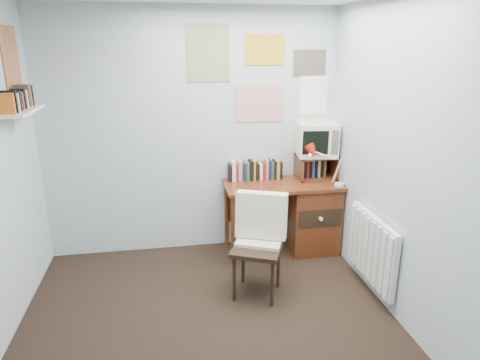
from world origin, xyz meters
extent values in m
plane|color=black|center=(0.00, 0.00, 0.00)|extent=(3.50, 3.50, 0.00)
cube|color=#AABAC2|center=(0.00, 1.75, 1.25)|extent=(3.00, 0.02, 2.50)
cube|color=#AABAC2|center=(1.50, 0.00, 1.25)|extent=(0.02, 3.50, 2.50)
cube|color=#5E2B15|center=(0.90, 1.48, 0.74)|extent=(1.20, 0.55, 0.03)
cube|color=#5E2B15|center=(1.23, 1.48, 0.36)|extent=(0.50, 0.50, 0.72)
cylinder|color=#5E2B15|center=(0.34, 1.24, 0.36)|extent=(0.04, 0.04, 0.72)
cylinder|color=#5E2B15|center=(0.34, 1.71, 0.36)|extent=(0.04, 0.04, 0.72)
cube|color=#5E2B15|center=(0.65, 1.73, 0.42)|extent=(0.64, 0.02, 0.30)
cube|color=black|center=(0.46, 0.68, 0.44)|extent=(0.58, 0.58, 0.88)
cube|color=red|center=(1.44, 1.29, 0.94)|extent=(0.28, 0.25, 0.37)
cube|color=#5E2B15|center=(1.29, 1.59, 0.89)|extent=(0.40, 0.30, 0.25)
cube|color=beige|center=(1.29, 1.61, 1.20)|extent=(0.45, 0.42, 0.38)
cube|color=#5E2B15|center=(0.66, 1.66, 0.87)|extent=(0.60, 0.14, 0.22)
cube|color=white|center=(1.46, 0.55, 0.42)|extent=(0.09, 0.80, 0.60)
cube|color=white|center=(-1.40, 1.10, 1.62)|extent=(0.20, 0.62, 0.24)
cube|color=white|center=(0.70, 1.74, 1.85)|extent=(1.20, 0.01, 0.90)
cube|color=white|center=(-1.49, 1.10, 2.00)|extent=(0.01, 0.70, 0.60)
camera|label=1|loc=(-0.27, -2.58, 2.13)|focal=32.00mm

